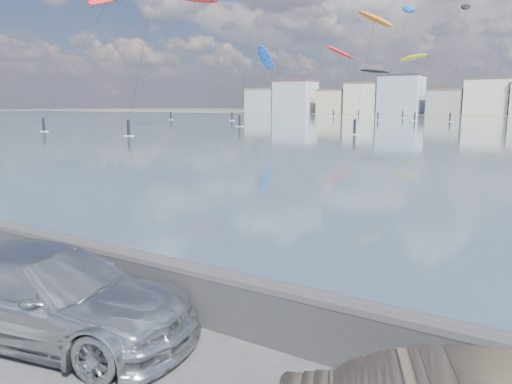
% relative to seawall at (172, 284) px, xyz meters
% --- Properties ---
extents(ground, '(700.00, 700.00, 0.00)m').
position_rel_seawall_xyz_m(ground, '(0.00, -2.70, -0.58)').
color(ground, '#333335').
rests_on(ground, ground).
extents(seawall, '(400.00, 0.36, 1.08)m').
position_rel_seawall_xyz_m(seawall, '(0.00, 0.00, 0.00)').
color(seawall, '#28282B').
rests_on(seawall, ground).
extents(car_silver, '(5.55, 3.24, 1.51)m').
position_rel_seawall_xyz_m(car_silver, '(-1.09, -1.82, 0.17)').
color(car_silver, '#B2B6BA').
rests_on(car_silver, ground).
extents(kitesurfer_0, '(6.95, 16.18, 29.10)m').
position_rel_seawall_xyz_m(kitesurfer_0, '(-32.24, 122.49, 26.02)').
color(kitesurfer_0, blue).
rests_on(kitesurfer_0, ground).
extents(kitesurfer_1, '(6.76, 13.78, 17.89)m').
position_rel_seawall_xyz_m(kitesurfer_1, '(-58.92, 98.41, 13.92)').
color(kitesurfer_1, blue).
rests_on(kitesurfer_1, ground).
extents(kitesurfer_6, '(8.88, 14.11, 22.24)m').
position_rel_seawall_xyz_m(kitesurfer_6, '(-59.01, 142.87, 18.95)').
color(kitesurfer_6, red).
rests_on(kitesurfer_6, ground).
extents(kitesurfer_8, '(7.79, 10.25, 18.10)m').
position_rel_seawall_xyz_m(kitesurfer_8, '(-35.10, 138.58, 15.75)').
color(kitesurfer_8, yellow).
rests_on(kitesurfer_8, ground).
extents(kitesurfer_10, '(7.85, 10.52, 17.25)m').
position_rel_seawall_xyz_m(kitesurfer_10, '(-18.31, 60.41, 14.23)').
color(kitesurfer_10, orange).
rests_on(kitesurfer_10, ground).
extents(kitesurfer_11, '(3.93, 19.22, 28.08)m').
position_rel_seawall_xyz_m(kitesurfer_11, '(-19.30, 124.28, 25.39)').
color(kitesurfer_11, black).
rests_on(kitesurfer_11, ground).
extents(kitesurfer_13, '(10.10, 9.46, 15.25)m').
position_rel_seawall_xyz_m(kitesurfer_13, '(-50.54, 150.81, 13.36)').
color(kitesurfer_13, black).
rests_on(kitesurfer_13, ground).
extents(kitesurfer_16, '(11.01, 13.14, 30.93)m').
position_rel_seawall_xyz_m(kitesurfer_16, '(-76.31, 93.82, 28.52)').
color(kitesurfer_16, red).
rests_on(kitesurfer_16, ground).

